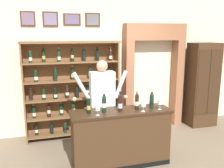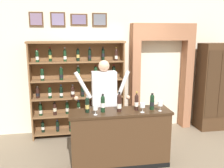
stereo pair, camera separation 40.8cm
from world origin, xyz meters
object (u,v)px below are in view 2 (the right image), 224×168
object	(u,v)px
wine_shelf	(78,87)
tasting_bottle_super_tuscan	(119,103)
side_cabinet	(213,87)
wine_glass_right	(95,108)
shopkeeper	(104,96)
tasting_bottle_bianco	(152,102)
wine_glass_spare	(142,106)
wine_glass_left	(160,104)
tasting_bottle_rosso	(87,105)
tasting_counter	(120,138)
tasting_bottle_prosecco	(103,103)
tasting_bottle_grappa	(137,102)

from	to	relation	value
wine_shelf	tasting_bottle_super_tuscan	bearing A→B (deg)	-66.35
side_cabinet	wine_glass_right	distance (m)	3.20
shopkeeper	tasting_bottle_bianco	world-z (taller)	shopkeeper
side_cabinet	wine_glass_spare	world-z (taller)	side_cabinet
tasting_bottle_super_tuscan	wine_glass_left	size ratio (longest dim) A/B	1.94
wine_glass_left	tasting_bottle_bianco	bearing A→B (deg)	134.64
tasting_bottle_rosso	wine_glass_left	distance (m)	1.19
wine_shelf	wine_glass_left	distance (m)	1.98
tasting_counter	tasting_bottle_prosecco	size ratio (longest dim) A/B	5.53
shopkeeper	wine_glass_left	bearing A→B (deg)	-37.37
wine_glass_left	wine_glass_spare	size ratio (longest dim) A/B	1.07
tasting_bottle_grappa	wine_glass_left	world-z (taller)	tasting_bottle_grappa
tasting_bottle_prosecco	wine_glass_right	size ratio (longest dim) A/B	1.89
tasting_bottle_rosso	tasting_bottle_grappa	world-z (taller)	tasting_bottle_grappa
tasting_bottle_grappa	wine_glass_spare	size ratio (longest dim) A/B	2.02
tasting_counter	tasting_bottle_super_tuscan	world-z (taller)	tasting_bottle_super_tuscan
side_cabinet	wine_glass_left	world-z (taller)	side_cabinet
tasting_bottle_rosso	tasting_bottle_prosecco	bearing A→B (deg)	-4.73
side_cabinet	tasting_bottle_prosecco	distance (m)	3.03
wine_shelf	tasting_bottle_bianco	world-z (taller)	wine_shelf
tasting_bottle_grappa	wine_glass_spare	world-z (taller)	tasting_bottle_grappa
shopkeeper	tasting_bottle_prosecco	bearing A→B (deg)	-100.05
tasting_bottle_bianco	wine_glass_spare	world-z (taller)	tasting_bottle_bianco
tasting_bottle_bianco	wine_glass_right	size ratio (longest dim) A/B	1.74
shopkeeper	tasting_bottle_rosso	size ratio (longest dim) A/B	6.32
tasting_bottle_grappa	shopkeeper	bearing A→B (deg)	131.62
tasting_bottle_super_tuscan	wine_glass_spare	xyz separation A→B (m)	(0.36, -0.12, -0.03)
tasting_bottle_grappa	tasting_bottle_bianco	world-z (taller)	tasting_bottle_grappa
tasting_bottle_rosso	tasting_bottle_grappa	bearing A→B (deg)	-1.16
wine_glass_left	tasting_bottle_rosso	bearing A→B (deg)	173.73
tasting_bottle_rosso	tasting_counter	bearing A→B (deg)	-0.90
wine_glass_left	tasting_counter	bearing A→B (deg)	169.32
tasting_bottle_prosecco	wine_glass_spare	xyz separation A→B (m)	(0.63, -0.13, -0.03)
tasting_bottle_rosso	tasting_bottle_grappa	distance (m)	0.81
tasting_bottle_prosecco	tasting_bottle_rosso	bearing A→B (deg)	175.27
tasting_bottle_rosso	tasting_bottle_super_tuscan	xyz separation A→B (m)	(0.52, -0.03, 0.02)
tasting_bottle_rosso	wine_glass_right	xyz separation A→B (m)	(0.12, -0.14, -0.02)
tasting_bottle_prosecco	wine_glass_right	distance (m)	0.18
tasting_bottle_prosecco	wine_glass_left	world-z (taller)	tasting_bottle_prosecco
wine_shelf	tasting_bottle_super_tuscan	world-z (taller)	wine_shelf
wine_shelf	wine_glass_right	distance (m)	1.53
wine_shelf	tasting_bottle_bianco	xyz separation A→B (m)	(1.18, -1.40, 0.02)
side_cabinet	wine_glass_left	size ratio (longest dim) A/B	11.84
tasting_bottle_prosecco	tasting_counter	bearing A→B (deg)	2.42
tasting_counter	wine_glass_left	size ratio (longest dim) A/B	9.97
tasting_bottle_bianco	tasting_bottle_super_tuscan	bearing A→B (deg)	-179.73
side_cabinet	tasting_bottle_super_tuscan	size ratio (longest dim) A/B	6.09
shopkeeper	tasting_bottle_prosecco	distance (m)	0.54
tasting_bottle_grappa	wine_glass_right	xyz separation A→B (m)	(-0.69, -0.12, -0.03)
wine_shelf	tasting_bottle_prosecco	distance (m)	1.44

